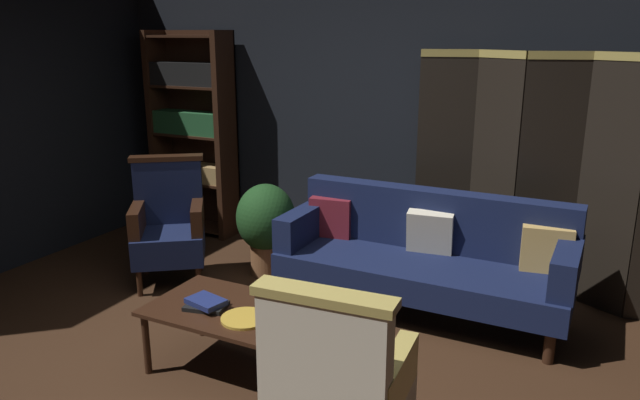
{
  "coord_description": "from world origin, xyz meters",
  "views": [
    {
      "loc": [
        1.73,
        -2.64,
        2.03
      ],
      "look_at": [
        0.0,
        0.8,
        0.95
      ],
      "focal_mm": 33.73,
      "sensor_mm": 36.0,
      "label": 1
    }
  ],
  "objects_px": {
    "bookshelf": "(193,128)",
    "armchair_gilt_accent": "(337,391)",
    "coffee_table": "(232,315)",
    "velvet_couch": "(425,252)",
    "book_black_cloth": "(206,306)",
    "brass_tray": "(245,318)",
    "folding_screen": "(549,175)",
    "book_navy_cloth": "(206,301)",
    "potted_plant": "(266,223)",
    "armchair_wing_left": "(169,225)"
  },
  "relations": [
    {
      "from": "velvet_couch",
      "to": "coffee_table",
      "type": "bearing_deg",
      "value": -120.03
    },
    {
      "from": "armchair_gilt_accent",
      "to": "brass_tray",
      "type": "xyz_separation_m",
      "value": [
        -0.83,
        0.51,
        -0.06
      ]
    },
    {
      "from": "armchair_gilt_accent",
      "to": "potted_plant",
      "type": "height_order",
      "value": "armchair_gilt_accent"
    },
    {
      "from": "coffee_table",
      "to": "armchair_gilt_accent",
      "type": "relative_size",
      "value": 0.96
    },
    {
      "from": "coffee_table",
      "to": "armchair_wing_left",
      "type": "height_order",
      "value": "armchair_wing_left"
    },
    {
      "from": "velvet_couch",
      "to": "book_navy_cloth",
      "type": "bearing_deg",
      "value": -122.75
    },
    {
      "from": "coffee_table",
      "to": "potted_plant",
      "type": "xyz_separation_m",
      "value": [
        -0.63,
        1.42,
        0.09
      ]
    },
    {
      "from": "velvet_couch",
      "to": "book_black_cloth",
      "type": "height_order",
      "value": "velvet_couch"
    },
    {
      "from": "armchair_wing_left",
      "to": "book_navy_cloth",
      "type": "bearing_deg",
      "value": -41.52
    },
    {
      "from": "book_navy_cloth",
      "to": "folding_screen",
      "type": "bearing_deg",
      "value": 51.44
    },
    {
      "from": "bookshelf",
      "to": "potted_plant",
      "type": "relative_size",
      "value": 2.57
    },
    {
      "from": "bookshelf",
      "to": "book_navy_cloth",
      "type": "distance_m",
      "value": 2.88
    },
    {
      "from": "coffee_table",
      "to": "book_navy_cloth",
      "type": "height_order",
      "value": "book_navy_cloth"
    },
    {
      "from": "book_black_cloth",
      "to": "book_navy_cloth",
      "type": "height_order",
      "value": "book_navy_cloth"
    },
    {
      "from": "coffee_table",
      "to": "brass_tray",
      "type": "xyz_separation_m",
      "value": [
        0.16,
        -0.1,
        0.05
      ]
    },
    {
      "from": "velvet_couch",
      "to": "potted_plant",
      "type": "distance_m",
      "value": 1.43
    },
    {
      "from": "book_black_cloth",
      "to": "potted_plant",
      "type": "bearing_deg",
      "value": 108.45
    },
    {
      "from": "coffee_table",
      "to": "bookshelf",
      "type": "bearing_deg",
      "value": 132.17
    },
    {
      "from": "brass_tray",
      "to": "folding_screen",
      "type": "bearing_deg",
      "value": 57.01
    },
    {
      "from": "book_navy_cloth",
      "to": "brass_tray",
      "type": "distance_m",
      "value": 0.3
    },
    {
      "from": "coffee_table",
      "to": "velvet_couch",
      "type": "bearing_deg",
      "value": 59.97
    },
    {
      "from": "folding_screen",
      "to": "bookshelf",
      "type": "height_order",
      "value": "bookshelf"
    },
    {
      "from": "bookshelf",
      "to": "potted_plant",
      "type": "height_order",
      "value": "bookshelf"
    },
    {
      "from": "armchair_gilt_accent",
      "to": "bookshelf",
      "type": "bearing_deg",
      "value": 136.93
    },
    {
      "from": "folding_screen",
      "to": "coffee_table",
      "type": "distance_m",
      "value": 2.61
    },
    {
      "from": "book_black_cloth",
      "to": "book_navy_cloth",
      "type": "relative_size",
      "value": 1.07
    },
    {
      "from": "armchair_wing_left",
      "to": "potted_plant",
      "type": "distance_m",
      "value": 0.81
    },
    {
      "from": "armchair_gilt_accent",
      "to": "book_black_cloth",
      "type": "distance_m",
      "value": 1.25
    },
    {
      "from": "bookshelf",
      "to": "armchair_gilt_accent",
      "type": "xyz_separation_m",
      "value": [
        2.9,
        -2.71,
        -0.6
      ]
    },
    {
      "from": "folding_screen",
      "to": "potted_plant",
      "type": "xyz_separation_m",
      "value": [
        -2.17,
        -0.6,
        -0.53
      ]
    },
    {
      "from": "folding_screen",
      "to": "armchair_wing_left",
      "type": "xyz_separation_m",
      "value": [
        -2.81,
        -1.08,
        -0.5
      ]
    },
    {
      "from": "velvet_couch",
      "to": "brass_tray",
      "type": "relative_size",
      "value": 7.62
    },
    {
      "from": "book_navy_cloth",
      "to": "brass_tray",
      "type": "relative_size",
      "value": 0.81
    },
    {
      "from": "bookshelf",
      "to": "book_navy_cloth",
      "type": "height_order",
      "value": "bookshelf"
    },
    {
      "from": "coffee_table",
      "to": "armchair_gilt_accent",
      "type": "distance_m",
      "value": 1.17
    },
    {
      "from": "potted_plant",
      "to": "folding_screen",
      "type": "bearing_deg",
      "value": 15.4
    },
    {
      "from": "bookshelf",
      "to": "armchair_gilt_accent",
      "type": "relative_size",
      "value": 1.97
    },
    {
      "from": "folding_screen",
      "to": "brass_tray",
      "type": "height_order",
      "value": "folding_screen"
    },
    {
      "from": "coffee_table",
      "to": "brass_tray",
      "type": "relative_size",
      "value": 3.6
    },
    {
      "from": "armchair_gilt_accent",
      "to": "brass_tray",
      "type": "relative_size",
      "value": 3.74
    },
    {
      "from": "coffee_table",
      "to": "armchair_wing_left",
      "type": "distance_m",
      "value": 1.59
    },
    {
      "from": "folding_screen",
      "to": "velvet_couch",
      "type": "xyz_separation_m",
      "value": [
        -0.74,
        -0.65,
        -0.53
      ]
    },
    {
      "from": "folding_screen",
      "to": "potted_plant",
      "type": "relative_size",
      "value": 2.68
    },
    {
      "from": "folding_screen",
      "to": "book_black_cloth",
      "type": "height_order",
      "value": "folding_screen"
    },
    {
      "from": "book_black_cloth",
      "to": "brass_tray",
      "type": "xyz_separation_m",
      "value": [
        0.29,
        -0.02,
        -0.01
      ]
    },
    {
      "from": "coffee_table",
      "to": "book_navy_cloth",
      "type": "distance_m",
      "value": 0.18
    },
    {
      "from": "armchair_gilt_accent",
      "to": "folding_screen",
      "type": "bearing_deg",
      "value": 78.35
    },
    {
      "from": "book_black_cloth",
      "to": "armchair_gilt_accent",
      "type": "bearing_deg",
      "value": -25.31
    },
    {
      "from": "bookshelf",
      "to": "armchair_gilt_accent",
      "type": "bearing_deg",
      "value": -43.07
    },
    {
      "from": "bookshelf",
      "to": "potted_plant",
      "type": "xyz_separation_m",
      "value": [
        1.28,
        -0.68,
        -0.63
      ]
    }
  ]
}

